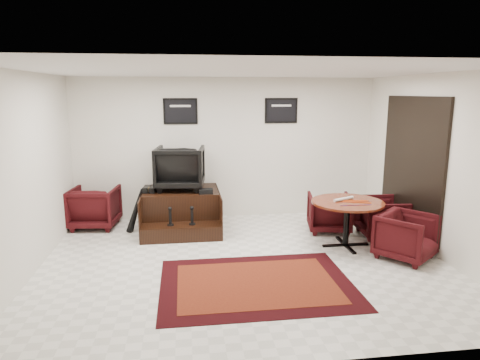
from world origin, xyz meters
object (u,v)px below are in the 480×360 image
(table_chair_back, at_px, (329,211))
(table_chair_corner, at_px, (407,234))
(meeting_table, at_px, (347,207))
(shine_chair, at_px, (180,165))
(shine_podium, at_px, (181,211))
(armchair_side, at_px, (95,205))
(table_chair_window, at_px, (382,215))

(table_chair_back, bearing_deg, table_chair_corner, 127.95)
(meeting_table, xyz_separation_m, table_chair_corner, (0.70, -0.65, -0.28))
(shine_chair, relative_size, meeting_table, 0.76)
(shine_podium, bearing_deg, meeting_table, -26.05)
(armchair_side, height_order, meeting_table, armchair_side)
(shine_chair, distance_m, meeting_table, 3.12)
(shine_podium, relative_size, meeting_table, 1.24)
(table_chair_window, bearing_deg, meeting_table, 120.54)
(meeting_table, height_order, table_chair_window, table_chair_window)
(shine_chair, distance_m, armchair_side, 1.79)
(shine_podium, height_order, shine_chair, shine_chair)
(shine_chair, bearing_deg, meeting_table, 158.16)
(armchair_side, xyz_separation_m, table_chair_back, (4.30, -0.82, -0.04))
(armchair_side, xyz_separation_m, table_chair_corner, (5.03, -2.26, -0.03))
(meeting_table, bearing_deg, table_chair_corner, -42.52)
(armchair_side, bearing_deg, meeting_table, 165.94)
(shine_podium, xyz_separation_m, table_chair_corner, (3.41, -1.97, 0.06))
(meeting_table, height_order, table_chair_corner, table_chair_corner)
(shine_chair, height_order, table_chair_corner, shine_chair)
(shine_podium, distance_m, table_chair_window, 3.64)
(shine_podium, distance_m, table_chair_back, 2.74)
(table_chair_back, bearing_deg, shine_podium, 0.47)
(shine_podium, distance_m, meeting_table, 3.03)
(shine_podium, distance_m, shine_chair, 0.85)
(table_chair_back, height_order, table_chair_corner, table_chair_corner)
(shine_podium, bearing_deg, shine_chair, 90.00)
(table_chair_window, xyz_separation_m, table_chair_corner, (-0.11, -1.05, 0.01))
(shine_chair, relative_size, table_chair_back, 1.17)
(table_chair_corner, bearing_deg, table_chair_window, 45.53)
(shine_chair, xyz_separation_m, table_chair_back, (2.69, -0.67, -0.79))
(table_chair_corner, bearing_deg, meeting_table, 98.80)
(meeting_table, height_order, table_chair_back, meeting_table)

